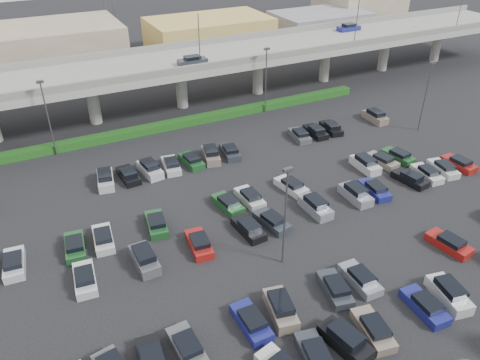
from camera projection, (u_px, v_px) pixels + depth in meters
The scene contains 6 objects.
ground at pixel (244, 217), 50.48m from camera, with size 280.00×280.00×0.00m, color black.
overpass at pixel (148, 70), 71.16m from camera, with size 150.00×13.00×15.80m.
hedge at pixel (168, 125), 69.25m from camera, with size 66.00×1.60×1.10m, color #153C11.
parked_cars at pixel (251, 241), 46.02m from camera, with size 62.76×41.58×1.67m.
light_poles at pixel (199, 168), 47.17m from camera, with size 66.90×48.38×10.30m.
distant_buildings at pixel (165, 36), 100.38m from camera, with size 138.00×24.00×9.00m.
Camera 1 is at (-18.71, -36.40, 29.82)m, focal length 35.00 mm.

